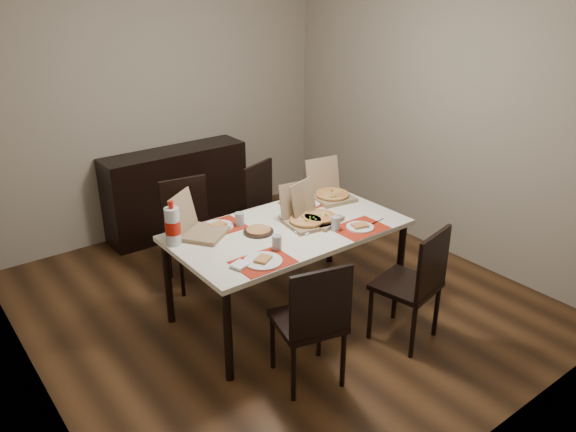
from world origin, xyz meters
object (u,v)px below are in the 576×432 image
object	(u,v)px
dining_table	(288,236)
soda_bottle	(173,226)
chair_near_left	(312,319)
dip_bowl	(284,216)
chair_far_left	(190,227)
pizza_box_center	(305,218)
chair_near_right	(416,281)
sideboard	(177,191)
chair_far_right	(269,207)

from	to	relation	value
dining_table	soda_bottle	size ratio (longest dim) A/B	5.34
chair_near_left	dip_bowl	xyz separation A→B (m)	(0.51, 0.98, 0.25)
chair_far_left	pizza_box_center	xyz separation A→B (m)	(0.51, -0.97, 0.29)
chair_near_right	soda_bottle	xyz separation A→B (m)	(-1.32, 1.17, 0.38)
sideboard	chair_far_right	bearing A→B (deg)	-68.00
chair_near_right	soda_bottle	world-z (taller)	soda_bottle
dip_bowl	soda_bottle	distance (m)	0.94
dip_bowl	soda_bottle	xyz separation A→B (m)	(-0.93, 0.11, 0.13)
dip_bowl	chair_near_left	bearing A→B (deg)	-117.65
chair_near_left	dip_bowl	distance (m)	1.14
sideboard	chair_far_left	distance (m)	1.08
chair_near_right	soda_bottle	distance (m)	1.80
chair_near_right	soda_bottle	size ratio (longest dim) A/B	2.76
pizza_box_center	sideboard	bearing A→B (deg)	93.66
chair_near_right	pizza_box_center	bearing A→B (deg)	111.30
dining_table	chair_far_right	size ratio (longest dim) A/B	1.94
sideboard	pizza_box_center	bearing A→B (deg)	-86.34
sideboard	dining_table	bearing A→B (deg)	-90.61
dining_table	dip_bowl	world-z (taller)	dip_bowl
chair_far_left	soda_bottle	xyz separation A→B (m)	(-0.47, -0.67, 0.38)
chair_far_left	chair_far_right	size ratio (longest dim) A/B	1.00
pizza_box_center	soda_bottle	xyz separation A→B (m)	(-0.98, 0.30, 0.09)
dining_table	chair_far_left	distance (m)	1.03
sideboard	dining_table	size ratio (longest dim) A/B	0.83
chair_far_right	soda_bottle	world-z (taller)	soda_bottle
chair_far_right	sideboard	bearing A→B (deg)	112.00
dining_table	dip_bowl	distance (m)	0.21
pizza_box_center	soda_bottle	distance (m)	1.03
chair_near_left	pizza_box_center	distance (m)	1.01
sideboard	soda_bottle	world-z (taller)	soda_bottle
dip_bowl	soda_bottle	size ratio (longest dim) A/B	0.30
chair_near_right	dining_table	bearing A→B (deg)	118.66
chair_far_left	chair_near_right	bearing A→B (deg)	-65.21
dining_table	chair_near_left	bearing A→B (deg)	-117.43
sideboard	chair_near_right	world-z (taller)	chair_near_right
dining_table	chair_near_left	xyz separation A→B (m)	(-0.42, -0.81, -0.17)
chair_far_left	chair_far_right	distance (m)	0.82
sideboard	chair_far_right	distance (m)	1.15
dip_bowl	chair_far_left	bearing A→B (deg)	120.45
pizza_box_center	soda_bottle	world-z (taller)	soda_bottle
dining_table	pizza_box_center	bearing A→B (deg)	-8.17
sideboard	dip_bowl	bearing A→B (deg)	-87.66
pizza_box_center	dining_table	bearing A→B (deg)	171.83
chair_near_right	chair_far_right	xyz separation A→B (m)	(-0.03, 1.78, 0.00)
dining_table	sideboard	bearing A→B (deg)	89.39
dip_bowl	pizza_box_center	bearing A→B (deg)	-74.40
dining_table	pizza_box_center	xyz separation A→B (m)	(0.15, -0.02, 0.12)
chair_near_left	chair_far_left	bearing A→B (deg)	88.14
chair_far_right	pizza_box_center	world-z (taller)	pizza_box_center
dining_table	chair_far_left	bearing A→B (deg)	110.93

